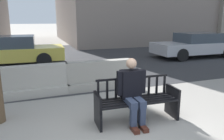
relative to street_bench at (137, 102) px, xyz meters
name	(u,v)px	position (x,y,z in m)	size (l,w,h in m)	color
street_asphalt	(60,59)	(-0.59, 7.93, -0.39)	(120.00, 12.00, 0.01)	#333335
street_bench	(137,102)	(0.00, 0.00, 0.00)	(1.71, 0.61, 0.88)	black
seated_person	(132,90)	(-0.12, -0.05, 0.29)	(0.59, 0.74, 1.31)	black
jersey_barrier_centre	(100,77)	(-0.07, 2.39, -0.06)	(2.01, 0.70, 0.84)	#9E998E
jersey_barrier_left	(31,83)	(-2.03, 2.37, -0.06)	(2.02, 0.75, 0.84)	#ADA89E
car_taxi_near	(8,51)	(-2.98, 6.85, 0.29)	(4.75, 1.96, 1.33)	#DBC64C
car_sedan_mid	(196,45)	(6.48, 5.92, 0.27)	(4.68, 1.96, 1.32)	#B7B7BC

